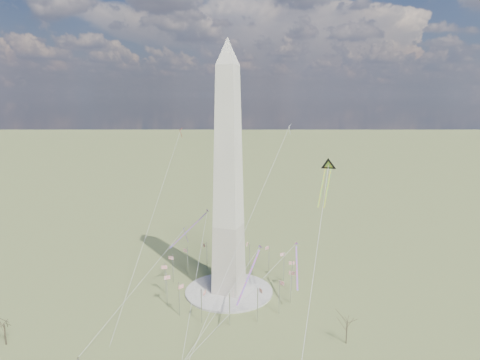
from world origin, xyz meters
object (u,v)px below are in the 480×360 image
(washington_monument, at_px, (228,178))
(person_west, at_px, (78,360))
(tree_near, at_px, (347,321))
(kite_delta_black, at_px, (328,168))

(washington_monument, xyz_separation_m, person_west, (-25.37, -59.91, -47.09))
(tree_near, bearing_deg, washington_monument, 157.14)
(kite_delta_black, bearing_deg, washington_monument, 2.86)
(tree_near, xyz_separation_m, kite_delta_black, (-11.83, 24.04, 45.78))
(kite_delta_black, bearing_deg, person_west, 43.11)
(washington_monument, relative_size, tree_near, 8.92)
(person_west, xyz_separation_m, kite_delta_black, (63.36, 62.94, 52.90))
(tree_near, distance_m, kite_delta_black, 53.04)
(washington_monument, height_order, person_west, washington_monument)
(tree_near, bearing_deg, person_west, -152.64)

